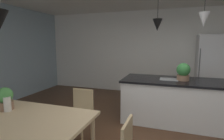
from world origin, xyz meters
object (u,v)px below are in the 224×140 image
Objects in this scene: kitchen_island at (176,101)px; potted_plant_on_island at (183,72)px; refrigerator at (209,69)px; potted_plant_on_table at (5,99)px; vase_on_dining_table at (7,104)px; chair_far_right at (79,114)px; dining_table at (14,120)px.

kitchen_island is 0.63m from potted_plant_on_island.
kitchen_island is 2.04m from refrigerator.
potted_plant_on_table is 0.11m from vase_on_dining_table.
chair_far_right is at bearing 50.33° from vase_on_dining_table.
potted_plant_on_island is 3.12m from vase_on_dining_table.
kitchen_island is at bearing 47.94° from dining_table.
chair_far_right is 0.40× the size of kitchen_island.
potted_plant_on_island reaches higher than vase_on_dining_table.
potted_plant_on_island is at bearing -113.91° from refrigerator.
chair_far_right is at bearing 45.18° from potted_plant_on_table.
potted_plant_on_island reaches higher than kitchen_island.
chair_far_right is at bearing -139.57° from kitchen_island.
potted_plant_on_island is (0.12, 0.00, 0.62)m from kitchen_island.
potted_plant_on_table reaches higher than kitchen_island.
dining_table is 4.89m from refrigerator.
potted_plant_on_table is 1.57× the size of vase_on_dining_table.
refrigerator is (2.43, 3.07, 0.47)m from chair_far_right.
refrigerator reaches higher than dining_table.
vase_on_dining_table reaches higher than dining_table.
dining_table is at bearing -126.03° from refrigerator.
potted_plant_on_island reaches higher than chair_far_right.
dining_table is 2.95m from kitchen_island.
refrigerator is at bearing 51.33° from vase_on_dining_table.
chair_far_right is (0.44, 0.88, -0.19)m from dining_table.
potted_plant_on_island is at bearing 40.62° from potted_plant_on_table.
refrigerator is 5.36× the size of potted_plant_on_island.
potted_plant_on_table is at bearing -134.82° from chair_far_right.
potted_plant_on_table is at bearing -139.38° from potted_plant_on_island.
kitchen_island is 6.96× the size of potted_plant_on_table.
dining_table is at bearing -24.45° from vase_on_dining_table.
potted_plant_on_table is at bearing -137.95° from kitchen_island.
vase_on_dining_table is at bearing -136.25° from kitchen_island.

